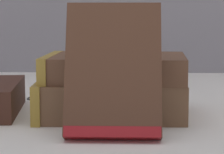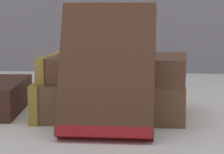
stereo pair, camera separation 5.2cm
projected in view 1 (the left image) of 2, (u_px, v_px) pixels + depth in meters
name	position (u px, v px, depth m)	size (l,w,h in m)	color
ground_plane	(74.00, 116.00, 0.73)	(3.00, 3.00, 0.00)	white
book_flat_bottom	(107.00, 97.00, 0.73)	(0.20, 0.16, 0.05)	brown
book_flat_top	(111.00, 68.00, 0.72)	(0.19, 0.14, 0.04)	brown
book_leaning_front	(113.00, 74.00, 0.61)	(0.11, 0.08, 0.15)	#4C2D1E
pocket_watch	(130.00, 55.00, 0.69)	(0.05, 0.05, 0.01)	silver
reading_glasses	(54.00, 98.00, 0.86)	(0.09, 0.05, 0.00)	black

